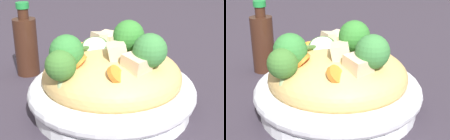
% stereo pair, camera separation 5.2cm
% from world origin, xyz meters
% --- Properties ---
extents(ground_plane, '(3.00, 3.00, 0.00)m').
position_xyz_m(ground_plane, '(0.00, 0.00, 0.00)').
color(ground_plane, '#322A36').
extents(serving_bowl, '(0.26, 0.26, 0.05)m').
position_xyz_m(serving_bowl, '(0.00, 0.00, 0.03)').
color(serving_bowl, white).
rests_on(serving_bowl, ground_plane).
extents(noodle_heap, '(0.22, 0.22, 0.09)m').
position_xyz_m(noodle_heap, '(-0.00, -0.00, 0.06)').
color(noodle_heap, tan).
rests_on(noodle_heap, serving_bowl).
extents(broccoli_florets, '(0.17, 0.13, 0.08)m').
position_xyz_m(broccoli_florets, '(-0.00, -0.04, 0.11)').
color(broccoli_florets, '#9DB77B').
rests_on(broccoli_florets, serving_bowl).
extents(carrot_coins, '(0.10, 0.18, 0.03)m').
position_xyz_m(carrot_coins, '(-0.03, -0.00, 0.09)').
color(carrot_coins, orange).
rests_on(carrot_coins, serving_bowl).
extents(zucchini_slices, '(0.16, 0.07, 0.03)m').
position_xyz_m(zucchini_slices, '(-0.01, 0.00, 0.10)').
color(zucchini_slices, beige).
rests_on(zucchini_slices, serving_bowl).
extents(chicken_chunks, '(0.11, 0.16, 0.04)m').
position_xyz_m(chicken_chunks, '(0.01, 0.01, 0.10)').
color(chicken_chunks, beige).
rests_on(chicken_chunks, serving_bowl).
extents(soy_sauce_bottle, '(0.05, 0.05, 0.15)m').
position_xyz_m(soy_sauce_bottle, '(-0.19, 0.12, 0.06)').
color(soy_sauce_bottle, '#381E14').
rests_on(soy_sauce_bottle, ground_plane).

